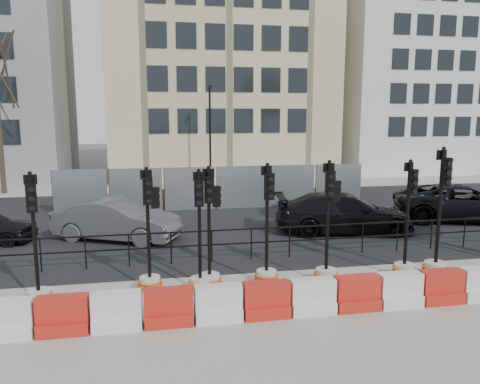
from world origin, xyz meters
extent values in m
plane|color=#51514C|center=(0.00, 0.00, 0.00)|extent=(120.00, 120.00, 0.00)
cube|color=gray|center=(0.00, -3.00, 0.01)|extent=(40.00, 6.00, 0.02)
cube|color=black|center=(0.00, 7.00, 0.01)|extent=(40.00, 14.00, 0.03)
cube|color=gray|center=(0.00, 16.00, 0.01)|extent=(40.00, 4.00, 0.02)
cube|color=beige|center=(2.00, 22.00, 9.00)|extent=(15.00, 10.00, 18.00)
cube|color=silver|center=(17.00, 22.00, 8.00)|extent=(12.00, 9.00, 16.00)
cylinder|color=black|center=(-6.00, 1.20, 0.50)|extent=(0.04, 0.04, 1.00)
cylinder|color=black|center=(-4.80, 1.20, 0.50)|extent=(0.04, 0.04, 1.00)
cylinder|color=black|center=(-3.60, 1.20, 0.50)|extent=(0.04, 0.04, 1.00)
cylinder|color=black|center=(-2.40, 1.20, 0.50)|extent=(0.04, 0.04, 1.00)
cylinder|color=black|center=(-1.20, 1.20, 0.50)|extent=(0.04, 0.04, 1.00)
cylinder|color=black|center=(0.00, 1.20, 0.50)|extent=(0.04, 0.04, 1.00)
cylinder|color=black|center=(1.20, 1.20, 0.50)|extent=(0.04, 0.04, 1.00)
cylinder|color=black|center=(2.40, 1.20, 0.50)|extent=(0.04, 0.04, 1.00)
cylinder|color=black|center=(3.60, 1.20, 0.50)|extent=(0.04, 0.04, 1.00)
cylinder|color=black|center=(4.80, 1.20, 0.50)|extent=(0.04, 0.04, 1.00)
cylinder|color=black|center=(6.00, 1.20, 0.50)|extent=(0.04, 0.04, 1.00)
cylinder|color=black|center=(7.20, 1.20, 0.50)|extent=(0.04, 0.04, 1.00)
cube|color=black|center=(0.00, 1.20, 0.98)|extent=(18.00, 0.04, 0.04)
cube|color=black|center=(0.00, 1.20, 0.55)|extent=(18.00, 0.04, 0.04)
cube|color=gray|center=(-6.00, 9.00, 1.00)|extent=(2.30, 0.05, 2.00)
cylinder|color=black|center=(-7.15, 9.00, 1.00)|extent=(0.05, 0.05, 2.00)
cube|color=gray|center=(-3.60, 9.00, 1.00)|extent=(2.30, 0.05, 2.00)
cylinder|color=black|center=(-4.75, 9.00, 1.00)|extent=(0.05, 0.05, 2.00)
cube|color=gray|center=(-1.20, 9.00, 1.00)|extent=(2.30, 0.05, 2.00)
cylinder|color=black|center=(-2.35, 9.00, 1.00)|extent=(0.05, 0.05, 2.00)
cube|color=gray|center=(1.20, 9.00, 1.00)|extent=(2.30, 0.05, 2.00)
cylinder|color=black|center=(0.05, 9.00, 1.00)|extent=(0.05, 0.05, 2.00)
cube|color=gray|center=(3.60, 9.00, 1.00)|extent=(2.30, 0.05, 2.00)
cylinder|color=black|center=(2.45, 9.00, 1.00)|extent=(0.05, 0.05, 2.00)
cube|color=gray|center=(6.00, 9.00, 1.00)|extent=(2.30, 0.05, 2.00)
cylinder|color=black|center=(4.85, 9.00, 1.00)|extent=(0.05, 0.05, 2.00)
cube|color=#DE580E|center=(-4.00, 10.50, 0.40)|extent=(1.00, 0.40, 0.80)
cube|color=#DE580E|center=(-2.00, 10.50, 0.40)|extent=(1.00, 0.40, 0.80)
cube|color=#DE580E|center=(0.00, 10.50, 0.40)|extent=(1.00, 0.40, 0.80)
cube|color=#DE580E|center=(2.00, 10.50, 0.40)|extent=(1.00, 0.40, 0.80)
cylinder|color=black|center=(0.50, 15.00, 3.00)|extent=(0.12, 0.12, 6.00)
cube|color=black|center=(0.50, 14.75, 5.90)|extent=(0.12, 0.50, 0.12)
cylinder|color=#473828|center=(-11.00, 15.50, 3.15)|extent=(0.28, 0.28, 6.30)
cube|color=white|center=(-5.78, -2.80, 0.15)|extent=(1.00, 0.50, 0.30)
cube|color=white|center=(-5.78, -2.80, 0.55)|extent=(1.00, 0.35, 0.50)
cube|color=red|center=(-4.72, -2.80, 0.15)|extent=(1.00, 0.50, 0.30)
cube|color=red|center=(-4.72, -2.80, 0.55)|extent=(1.00, 0.35, 0.50)
cube|color=white|center=(-3.67, -2.80, 0.15)|extent=(1.00, 0.50, 0.30)
cube|color=white|center=(-3.67, -2.80, 0.55)|extent=(1.00, 0.35, 0.50)
cube|color=red|center=(-2.62, -2.80, 0.15)|extent=(1.00, 0.50, 0.30)
cube|color=red|center=(-2.62, -2.80, 0.55)|extent=(1.00, 0.35, 0.50)
cube|color=white|center=(-1.58, -2.80, 0.15)|extent=(1.00, 0.50, 0.30)
cube|color=white|center=(-1.58, -2.80, 0.55)|extent=(1.00, 0.35, 0.50)
cube|color=red|center=(-0.52, -2.80, 0.15)|extent=(1.00, 0.50, 0.30)
cube|color=red|center=(-0.52, -2.80, 0.55)|extent=(1.00, 0.35, 0.50)
cube|color=white|center=(0.53, -2.80, 0.15)|extent=(1.00, 0.50, 0.30)
cube|color=white|center=(0.53, -2.80, 0.55)|extent=(1.00, 0.35, 0.50)
cube|color=red|center=(1.58, -2.80, 0.15)|extent=(1.00, 0.50, 0.30)
cube|color=red|center=(1.58, -2.80, 0.55)|extent=(1.00, 0.35, 0.50)
cube|color=white|center=(2.63, -2.80, 0.15)|extent=(1.00, 0.50, 0.30)
cube|color=white|center=(2.63, -2.80, 0.55)|extent=(1.00, 0.35, 0.50)
cube|color=red|center=(3.67, -2.80, 0.15)|extent=(1.00, 0.50, 0.30)
cube|color=red|center=(3.67, -2.80, 0.55)|extent=(1.00, 0.35, 0.50)
cube|color=white|center=(4.73, -2.80, 0.15)|extent=(1.00, 0.50, 0.30)
cylinder|color=#BBBCB7|center=(-5.54, -1.21, 0.19)|extent=(0.51, 0.51, 0.38)
torus|color=#DB540B|center=(-5.54, -1.21, 0.11)|extent=(0.62, 0.62, 0.05)
torus|color=#DB540B|center=(-5.54, -1.21, 0.19)|extent=(0.62, 0.62, 0.05)
torus|color=#DB540B|center=(-5.54, -1.21, 0.27)|extent=(0.62, 0.62, 0.05)
cylinder|color=black|center=(-5.54, -1.21, 1.71)|extent=(0.09, 0.09, 2.85)
cube|color=black|center=(-5.52, -1.32, 2.57)|extent=(0.25, 0.18, 0.67)
cylinder|color=black|center=(-5.50, -1.40, 2.36)|extent=(0.15, 0.08, 0.14)
cylinder|color=black|center=(-5.50, -1.40, 2.57)|extent=(0.15, 0.08, 0.14)
cylinder|color=black|center=(-5.50, -1.40, 2.78)|extent=(0.15, 0.08, 0.14)
cube|color=black|center=(-5.55, -1.15, 2.95)|extent=(0.28, 0.09, 0.23)
cylinder|color=#BBBCB7|center=(-3.01, -0.78, 0.19)|extent=(0.51, 0.51, 0.38)
torus|color=#DB540B|center=(-3.01, -0.78, 0.11)|extent=(0.62, 0.62, 0.05)
torus|color=#DB540B|center=(-3.01, -0.78, 0.19)|extent=(0.62, 0.62, 0.05)
torus|color=#DB540B|center=(-3.01, -0.78, 0.27)|extent=(0.62, 0.62, 0.05)
cylinder|color=black|center=(-3.01, -0.78, 1.71)|extent=(0.09, 0.09, 2.85)
cube|color=black|center=(-2.99, -0.89, 2.56)|extent=(0.25, 0.17, 0.66)
cylinder|color=black|center=(-2.98, -0.97, 2.36)|extent=(0.15, 0.07, 0.14)
cylinder|color=black|center=(-2.98, -0.97, 2.56)|extent=(0.15, 0.07, 0.14)
cylinder|color=black|center=(-2.98, -0.97, 2.77)|extent=(0.15, 0.07, 0.14)
cube|color=black|center=(-3.02, -0.73, 2.94)|extent=(0.29, 0.08, 0.23)
cube|color=black|center=(-2.83, -0.75, 2.37)|extent=(0.21, 0.16, 0.52)
cylinder|color=#BBBCB7|center=(-1.78, -1.06, 0.19)|extent=(0.51, 0.51, 0.37)
torus|color=#DB540B|center=(-1.78, -1.06, 0.11)|extent=(0.61, 0.61, 0.05)
torus|color=#DB540B|center=(-1.78, -1.06, 0.19)|extent=(0.61, 0.61, 0.05)
torus|color=#DB540B|center=(-1.78, -1.06, 0.26)|extent=(0.61, 0.61, 0.05)
cylinder|color=black|center=(-1.78, -1.06, 1.68)|extent=(0.08, 0.08, 2.81)
cube|color=black|center=(-1.79, -1.17, 2.53)|extent=(0.24, 0.15, 0.65)
cylinder|color=black|center=(-1.80, -1.24, 2.32)|extent=(0.14, 0.06, 0.14)
cylinder|color=black|center=(-1.80, -1.24, 2.53)|extent=(0.14, 0.06, 0.14)
cylinder|color=black|center=(-1.80, -1.24, 2.73)|extent=(0.14, 0.06, 0.14)
cube|color=black|center=(-1.77, -1.00, 2.90)|extent=(0.28, 0.06, 0.22)
cylinder|color=#BBBCB7|center=(-1.52, -0.85, 0.19)|extent=(0.51, 0.51, 0.38)
torus|color=#DB540B|center=(-1.52, -0.85, 0.11)|extent=(0.62, 0.62, 0.05)
torus|color=#DB540B|center=(-1.52, -0.85, 0.19)|extent=(0.62, 0.62, 0.05)
torus|color=#DB540B|center=(-1.52, -0.85, 0.27)|extent=(0.62, 0.62, 0.05)
cylinder|color=black|center=(-1.52, -0.85, 1.71)|extent=(0.09, 0.09, 2.85)
cube|color=black|center=(-1.53, -0.97, 2.57)|extent=(0.23, 0.14, 0.67)
cylinder|color=black|center=(-1.53, -1.04, 2.36)|extent=(0.14, 0.05, 0.14)
cylinder|color=black|center=(-1.53, -1.04, 2.57)|extent=(0.14, 0.05, 0.14)
cylinder|color=black|center=(-1.53, -1.04, 2.77)|extent=(0.14, 0.05, 0.14)
cube|color=black|center=(-1.52, -0.80, 2.95)|extent=(0.29, 0.04, 0.23)
cube|color=black|center=(-1.33, -0.86, 2.38)|extent=(0.20, 0.13, 0.52)
cylinder|color=#BBBCB7|center=(-0.04, -0.86, 0.19)|extent=(0.52, 0.52, 0.39)
torus|color=#DB540B|center=(-0.04, -0.86, 0.12)|extent=(0.63, 0.63, 0.05)
torus|color=#DB540B|center=(-0.04, -0.86, 0.19)|extent=(0.63, 0.63, 0.05)
torus|color=#DB540B|center=(-0.04, -0.86, 0.27)|extent=(0.63, 0.63, 0.05)
cylinder|color=black|center=(-0.04, -0.86, 1.73)|extent=(0.09, 0.09, 2.89)
cube|color=black|center=(-0.01, -0.97, 2.60)|extent=(0.25, 0.18, 0.67)
cylinder|color=black|center=(0.00, -1.05, 2.39)|extent=(0.15, 0.08, 0.14)
cylinder|color=black|center=(0.00, -1.05, 2.60)|extent=(0.15, 0.08, 0.14)
cylinder|color=black|center=(0.00, -1.05, 2.81)|extent=(0.15, 0.08, 0.14)
cube|color=black|center=(-0.05, -0.80, 2.99)|extent=(0.29, 0.09, 0.23)
cylinder|color=#BBBCB7|center=(1.52, -1.06, 0.20)|extent=(0.53, 0.53, 0.39)
torus|color=#DB540B|center=(1.52, -1.06, 0.12)|extent=(0.64, 0.64, 0.05)
torus|color=#DB540B|center=(1.52, -1.06, 0.20)|extent=(0.64, 0.64, 0.05)
torus|color=#DB540B|center=(1.52, -1.06, 0.27)|extent=(0.64, 0.64, 0.05)
cylinder|color=black|center=(1.52, -1.06, 1.77)|extent=(0.09, 0.09, 2.95)
cube|color=black|center=(1.50, -1.18, 2.65)|extent=(0.25, 0.16, 0.69)
cylinder|color=black|center=(1.50, -1.26, 2.43)|extent=(0.15, 0.06, 0.15)
cylinder|color=black|center=(1.50, -1.26, 2.65)|extent=(0.15, 0.06, 0.15)
cylinder|color=black|center=(1.50, -1.26, 2.87)|extent=(0.15, 0.06, 0.15)
cube|color=black|center=(1.52, -1.01, 3.04)|extent=(0.30, 0.06, 0.24)
cube|color=black|center=(1.71, -1.08, 2.45)|extent=(0.21, 0.15, 0.54)
cylinder|color=#BBBCB7|center=(3.75, -1.06, 0.20)|extent=(0.53, 0.53, 0.39)
torus|color=#DB540B|center=(3.75, -1.06, 0.12)|extent=(0.63, 0.63, 0.05)
torus|color=#DB540B|center=(3.75, -1.06, 0.20)|extent=(0.63, 0.63, 0.05)
torus|color=#DB540B|center=(3.75, -1.06, 0.27)|extent=(0.63, 0.63, 0.05)
cylinder|color=black|center=(3.75, -1.06, 1.76)|extent=(0.09, 0.09, 2.93)
cube|color=black|center=(3.78, -1.17, 2.63)|extent=(0.26, 0.18, 0.68)
cylinder|color=black|center=(3.79, -1.25, 2.42)|extent=(0.15, 0.08, 0.15)
cylinder|color=black|center=(3.79, -1.25, 2.63)|extent=(0.15, 0.08, 0.15)
cylinder|color=black|center=(3.79, -1.25, 2.85)|extent=(0.15, 0.08, 0.15)
cube|color=black|center=(3.74, -1.00, 3.02)|extent=(0.29, 0.09, 0.23)
cylinder|color=#BBBCB7|center=(4.60, -1.19, 0.21)|extent=(0.58, 0.58, 0.43)
torus|color=#DB540B|center=(4.60, -1.19, 0.13)|extent=(0.70, 0.70, 0.05)
torus|color=#DB540B|center=(4.60, -1.19, 0.21)|extent=(0.70, 0.70, 0.05)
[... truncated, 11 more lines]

